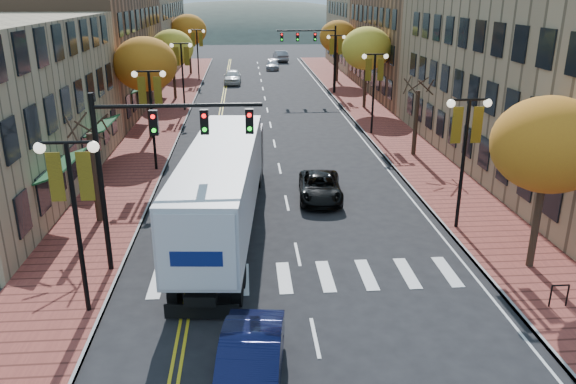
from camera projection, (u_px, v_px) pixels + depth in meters
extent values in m
plane|color=black|center=(308.00, 304.00, 19.64)|extent=(200.00, 200.00, 0.00)
cube|color=brown|center=(166.00, 114.00, 49.46)|extent=(4.00, 85.00, 0.15)
cube|color=brown|center=(367.00, 111.00, 50.75)|extent=(4.00, 85.00, 0.15)
cube|color=brown|center=(77.00, 48.00, 50.32)|extent=(12.00, 24.00, 11.00)
cube|color=#9E8966|center=(130.00, 36.00, 74.03)|extent=(12.00, 26.00, 9.50)
cube|color=brown|center=(440.00, 45.00, 58.68)|extent=(15.00, 24.00, 10.00)
cube|color=#9E8966|center=(389.00, 27.00, 79.15)|extent=(15.00, 20.00, 11.00)
cylinder|color=#382619|center=(95.00, 178.00, 25.73)|extent=(0.28, 0.28, 4.20)
cylinder|color=#382619|center=(149.00, 104.00, 40.63)|extent=(0.28, 0.28, 4.90)
ellipsoid|color=#C37B17|center=(145.00, 64.00, 39.66)|extent=(4.48, 4.48, 3.81)
cylinder|color=#382619|center=(174.00, 75.00, 55.70)|extent=(0.28, 0.28, 4.55)
ellipsoid|color=yellow|center=(172.00, 48.00, 54.80)|extent=(4.16, 4.16, 3.54)
cylinder|color=#382619|center=(190.00, 54.00, 72.50)|extent=(0.28, 0.28, 5.04)
ellipsoid|color=#C37B17|center=(188.00, 30.00, 71.50)|extent=(4.61, 4.61, 3.92)
cylinder|color=#382619|center=(538.00, 212.00, 21.35)|extent=(0.28, 0.28, 4.55)
ellipsoid|color=#C37B17|center=(549.00, 144.00, 20.45)|extent=(4.16, 4.16, 3.54)
cylinder|color=#382619|center=(416.00, 123.00, 36.41)|extent=(0.28, 0.28, 4.20)
cylinder|color=#382619|center=(365.00, 80.00, 51.31)|extent=(0.28, 0.28, 4.90)
ellipsoid|color=yellow|center=(367.00, 48.00, 50.34)|extent=(4.48, 4.48, 3.81)
cylinder|color=#382619|center=(337.00, 61.00, 66.34)|extent=(0.28, 0.28, 4.76)
ellipsoid|color=#C37B17|center=(338.00, 36.00, 65.40)|extent=(4.35, 4.35, 3.70)
cylinder|color=black|center=(78.00, 233.00, 18.08)|extent=(0.16, 0.16, 6.00)
cylinder|color=black|center=(66.00, 143.00, 17.07)|extent=(1.60, 0.10, 0.10)
sphere|color=#FFF2CC|center=(40.00, 148.00, 17.06)|extent=(0.36, 0.36, 0.36)
sphere|color=#FFF2CC|center=(93.00, 147.00, 17.18)|extent=(0.36, 0.36, 0.36)
cube|color=gold|center=(56.00, 177.00, 17.41)|extent=(0.45, 0.03, 1.60)
cube|color=gold|center=(85.00, 177.00, 17.47)|extent=(0.45, 0.03, 1.60)
cylinder|color=black|center=(153.00, 123.00, 33.09)|extent=(0.16, 0.16, 6.00)
cylinder|color=black|center=(148.00, 71.00, 32.08)|extent=(1.60, 0.10, 0.10)
sphere|color=#FFF2CC|center=(134.00, 74.00, 32.07)|extent=(0.36, 0.36, 0.36)
sphere|color=#FFF2CC|center=(163.00, 74.00, 32.19)|extent=(0.36, 0.36, 0.36)
cube|color=gold|center=(142.00, 91.00, 32.42)|extent=(0.45, 0.03, 1.60)
cube|color=gold|center=(158.00, 91.00, 32.48)|extent=(0.45, 0.03, 1.60)
cylinder|color=black|center=(183.00, 78.00, 49.98)|extent=(0.16, 0.16, 6.00)
cylinder|color=black|center=(181.00, 43.00, 48.96)|extent=(1.60, 0.10, 0.10)
sphere|color=#FFF2CC|center=(172.00, 45.00, 48.96)|extent=(0.36, 0.36, 0.36)
sphere|color=#FFF2CC|center=(190.00, 45.00, 49.07)|extent=(0.36, 0.36, 0.36)
cube|color=gold|center=(176.00, 56.00, 49.30)|extent=(0.45, 0.03, 1.60)
cube|color=gold|center=(187.00, 56.00, 49.37)|extent=(0.45, 0.03, 1.60)
cylinder|color=black|center=(198.00, 56.00, 66.87)|extent=(0.16, 0.16, 6.00)
cylinder|color=black|center=(196.00, 30.00, 65.85)|extent=(1.60, 0.10, 0.10)
sphere|color=#FFF2CC|center=(190.00, 31.00, 65.84)|extent=(0.36, 0.36, 0.36)
sphere|color=#FFF2CC|center=(203.00, 31.00, 65.96)|extent=(0.36, 0.36, 0.36)
cube|color=gold|center=(193.00, 40.00, 66.19)|extent=(0.45, 0.03, 1.60)
cube|color=gold|center=(201.00, 40.00, 66.26)|extent=(0.45, 0.03, 1.60)
cylinder|color=black|center=(462.00, 167.00, 24.80)|extent=(0.16, 0.16, 6.00)
cylinder|color=black|center=(470.00, 100.00, 23.78)|extent=(1.60, 0.10, 0.10)
sphere|color=#FFF2CC|center=(451.00, 103.00, 23.77)|extent=(0.36, 0.36, 0.36)
sphere|color=#FFF2CC|center=(488.00, 103.00, 23.89)|extent=(0.36, 0.36, 0.36)
cube|color=gold|center=(457.00, 125.00, 24.12)|extent=(0.45, 0.03, 1.60)
cube|color=gold|center=(477.00, 125.00, 24.18)|extent=(0.45, 0.03, 1.60)
cylinder|color=black|center=(373.00, 96.00, 41.68)|extent=(0.16, 0.16, 6.00)
cylinder|color=black|center=(375.00, 54.00, 40.67)|extent=(1.60, 0.10, 0.10)
sphere|color=#FFF2CC|center=(364.00, 57.00, 40.66)|extent=(0.36, 0.36, 0.36)
sphere|color=#FFF2CC|center=(386.00, 56.00, 40.77)|extent=(0.36, 0.36, 0.36)
cube|color=gold|center=(368.00, 70.00, 41.01)|extent=(0.45, 0.03, 1.60)
cube|color=gold|center=(381.00, 70.00, 41.07)|extent=(0.45, 0.03, 1.60)
cylinder|color=black|center=(335.00, 65.00, 58.57)|extent=(0.16, 0.16, 6.00)
cylinder|color=black|center=(336.00, 36.00, 57.55)|extent=(1.60, 0.10, 0.10)
sphere|color=#FFF2CC|center=(329.00, 37.00, 57.54)|extent=(0.36, 0.36, 0.36)
sphere|color=#FFF2CC|center=(344.00, 37.00, 57.66)|extent=(0.36, 0.36, 0.36)
cube|color=gold|center=(332.00, 47.00, 57.89)|extent=(0.45, 0.03, 1.60)
cube|color=gold|center=(340.00, 47.00, 57.96)|extent=(0.45, 0.03, 1.60)
cylinder|color=black|center=(102.00, 187.00, 20.74)|extent=(0.20, 0.20, 7.00)
cylinder|color=black|center=(178.00, 106.00, 19.94)|extent=(6.00, 0.14, 0.14)
cube|color=black|center=(154.00, 123.00, 20.07)|extent=(0.30, 0.25, 0.90)
sphere|color=#FF0C0C|center=(153.00, 117.00, 19.86)|extent=(0.16, 0.16, 0.16)
cube|color=black|center=(204.00, 122.00, 20.20)|extent=(0.30, 0.25, 0.90)
sphere|color=#FF0C0C|center=(204.00, 116.00, 19.99)|extent=(0.16, 0.16, 0.16)
cube|color=black|center=(249.00, 121.00, 20.32)|extent=(0.30, 0.25, 0.90)
sphere|color=#FF0C0C|center=(249.00, 115.00, 20.11)|extent=(0.16, 0.16, 0.16)
cylinder|color=black|center=(335.00, 60.00, 58.39)|extent=(0.20, 0.20, 7.00)
cylinder|color=black|center=(306.00, 31.00, 57.16)|extent=(6.00, 0.14, 0.14)
cube|color=black|center=(315.00, 37.00, 57.43)|extent=(0.30, 0.25, 0.90)
sphere|color=#FF0C0C|center=(315.00, 34.00, 57.21)|extent=(0.16, 0.16, 0.16)
cube|color=black|center=(298.00, 37.00, 57.30)|extent=(0.30, 0.25, 0.90)
sphere|color=#FF0C0C|center=(298.00, 34.00, 57.08)|extent=(0.16, 0.16, 0.16)
cube|color=black|center=(282.00, 37.00, 57.18)|extent=(0.30, 0.25, 0.90)
sphere|color=#FF0C0C|center=(282.00, 34.00, 56.96)|extent=(0.16, 0.16, 0.16)
cube|color=black|center=(223.00, 222.00, 24.41)|extent=(2.13, 13.50, 0.36)
cube|color=silver|center=(221.00, 182.00, 23.80)|extent=(3.78, 13.63, 2.90)
cube|color=black|center=(239.00, 152.00, 31.92)|extent=(2.83, 3.31, 2.59)
cylinder|color=black|center=(175.00, 291.00, 19.47)|extent=(0.45, 1.06, 1.04)
cylinder|color=black|center=(237.00, 292.00, 19.46)|extent=(0.45, 1.06, 1.04)
cylinder|color=black|center=(181.00, 274.00, 20.64)|extent=(0.45, 1.06, 1.04)
cylinder|color=black|center=(240.00, 274.00, 20.63)|extent=(0.45, 1.06, 1.04)
cylinder|color=black|center=(218.00, 178.00, 31.16)|extent=(0.45, 1.06, 1.04)
cylinder|color=black|center=(257.00, 179.00, 31.15)|extent=(0.45, 1.06, 1.04)
cylinder|color=black|center=(223.00, 166.00, 33.30)|extent=(0.45, 1.06, 1.04)
cylinder|color=black|center=(260.00, 166.00, 33.29)|extent=(0.45, 1.06, 1.04)
imported|color=#0D1135|center=(250.00, 366.00, 15.15)|extent=(2.20, 4.96, 1.58)
imported|color=black|center=(320.00, 187.00, 29.42)|extent=(2.54, 4.87, 1.31)
imported|color=white|center=(233.00, 77.00, 65.88)|extent=(2.04, 4.86, 1.64)
imported|color=#A4A3AA|center=(273.00, 65.00, 77.88)|extent=(2.07, 4.42, 1.25)
imported|color=#929299|center=(281.00, 56.00, 86.65)|extent=(2.25, 5.15, 1.65)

